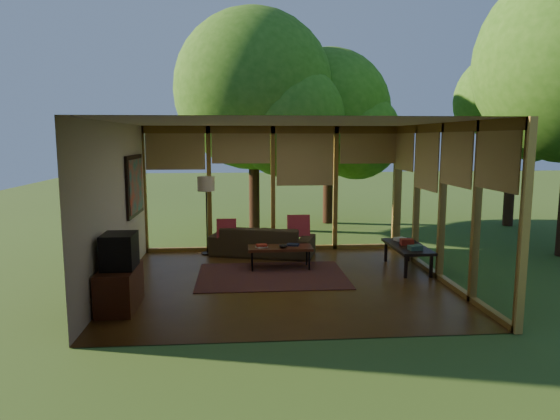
{
  "coord_description": "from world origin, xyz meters",
  "views": [
    {
      "loc": [
        -0.73,
        -8.25,
        2.45
      ],
      "look_at": [
        0.0,
        0.7,
        1.15
      ],
      "focal_mm": 32.0,
      "sensor_mm": 36.0,
      "label": 1
    }
  ],
  "objects": [
    {
      "name": "ct_book_lower",
      "position": [
        -0.33,
        0.82,
        0.44
      ],
      "size": [
        0.24,
        0.21,
        0.03
      ],
      "primitive_type": "cube",
      "rotation": [
        0.0,
        0.0,
        0.42
      ],
      "color": "beige",
      "rests_on": "coffee_table"
    },
    {
      "name": "tree_far",
      "position": [
        6.47,
        5.07,
        3.42
      ],
      "size": [
        2.64,
        2.64,
        4.76
      ],
      "color": "#351E13",
      "rests_on": "ground"
    },
    {
      "name": "ct_book_side",
      "position": [
        0.27,
        0.95,
        0.44
      ],
      "size": [
        0.26,
        0.22,
        0.03
      ],
      "primitive_type": "cube",
      "rotation": [
        0.0,
        0.0,
        -0.29
      ],
      "color": "#151C30",
      "rests_on": "coffee_table"
    },
    {
      "name": "wall_painting",
      "position": [
        -2.71,
        1.4,
        1.55
      ],
      "size": [
        0.06,
        1.35,
        1.15
      ],
      "color": "black",
      "rests_on": "wall_left"
    },
    {
      "name": "tree_nw",
      "position": [
        -0.33,
        5.1,
        3.68
      ],
      "size": [
        4.16,
        4.16,
        5.77
      ],
      "color": "#351E13",
      "rests_on": "ground"
    },
    {
      "name": "side_console",
      "position": [
        2.4,
        0.66,
        0.41
      ],
      "size": [
        0.6,
        1.4,
        0.46
      ],
      "color": "black",
      "rests_on": "floor"
    },
    {
      "name": "console_book_a",
      "position": [
        2.4,
        0.26,
        0.5
      ],
      "size": [
        0.25,
        0.2,
        0.08
      ],
      "primitive_type": "cube",
      "rotation": [
        0.0,
        0.0,
        0.18
      ],
      "color": "#376157",
      "rests_on": "side_console"
    },
    {
      "name": "media_cabinet",
      "position": [
        -2.47,
        -1.13,
        0.3
      ],
      "size": [
        0.5,
        1.0,
        0.6
      ],
      "primitive_type": "cube",
      "color": "#512516",
      "rests_on": "floor"
    },
    {
      "name": "tree_ne",
      "position": [
        1.82,
        5.99,
        3.2
      ],
      "size": [
        3.49,
        3.49,
        4.95
      ],
      "color": "#351E13",
      "rests_on": "ground"
    },
    {
      "name": "sofa",
      "position": [
        -0.25,
        2.0,
        0.31
      ],
      "size": [
        2.27,
        1.41,
        0.62
      ],
      "primitive_type": "imported",
      "rotation": [
        0.0,
        0.0,
        2.85
      ],
      "color": "#3E321F",
      "rests_on": "floor"
    },
    {
      "name": "floor_lamp",
      "position": [
        -1.42,
        2.19,
        1.41
      ],
      "size": [
        0.36,
        0.36,
        1.65
      ],
      "color": "black",
      "rests_on": "floor"
    },
    {
      "name": "floor",
      "position": [
        0.0,
        0.0,
        0.0
      ],
      "size": [
        5.5,
        5.5,
        0.0
      ],
      "primitive_type": "plane",
      "color": "#593917",
      "rests_on": "ground"
    },
    {
      "name": "exterior_lawn",
      "position": [
        8.0,
        8.0,
        -0.01
      ],
      "size": [
        40.0,
        40.0,
        0.0
      ],
      "primitive_type": "plane",
      "color": "#3A5B22",
      "rests_on": "ground"
    },
    {
      "name": "wall_front",
      "position": [
        0.0,
        -2.5,
        1.35
      ],
      "size": [
        5.5,
        0.04,
        2.7
      ],
      "primitive_type": "cube",
      "color": "beige",
      "rests_on": "ground"
    },
    {
      "name": "window_wall_right",
      "position": [
        2.75,
        0.0,
        1.35
      ],
      "size": [
        0.12,
        5.0,
        2.7
      ],
      "primitive_type": "cube",
      "color": "olive",
      "rests_on": "ground"
    },
    {
      "name": "coffee_table",
      "position": [
        0.02,
        0.87,
        0.39
      ],
      "size": [
        1.2,
        0.5,
        0.43
      ],
      "color": "#512516",
      "rests_on": "floor"
    },
    {
      "name": "television",
      "position": [
        -2.45,
        -1.13,
        0.85
      ],
      "size": [
        0.45,
        0.55,
        0.5
      ],
      "primitive_type": "cube",
      "color": "black",
      "rests_on": "media_cabinet"
    },
    {
      "name": "pillow_left",
      "position": [
        -1.0,
        1.95,
        0.58
      ],
      "size": [
        0.4,
        0.22,
        0.42
      ],
      "primitive_type": "cube",
      "rotation": [
        -0.21,
        0.0,
        0.0
      ],
      "color": "maroon",
      "rests_on": "sofa"
    },
    {
      "name": "ct_book_upper",
      "position": [
        -0.33,
        0.82,
        0.47
      ],
      "size": [
        0.21,
        0.16,
        0.03
      ],
      "primitive_type": "cube",
      "rotation": [
        0.0,
        0.0,
        0.08
      ],
      "color": "maroon",
      "rests_on": "coffee_table"
    },
    {
      "name": "window_wall_back",
      "position": [
        0.0,
        2.5,
        1.35
      ],
      "size": [
        5.5,
        0.12,
        2.7
      ],
      "primitive_type": "cube",
      "color": "olive",
      "rests_on": "ground"
    },
    {
      "name": "rug",
      "position": [
        -0.17,
        0.38,
        0.01
      ],
      "size": [
        2.63,
        1.86,
        0.01
      ],
      "primitive_type": "cube",
      "color": "brown",
      "rests_on": "floor"
    },
    {
      "name": "ct_bowl",
      "position": [
        0.07,
        0.77,
        0.46
      ],
      "size": [
        0.16,
        0.16,
        0.07
      ],
      "primitive_type": "ellipsoid",
      "color": "black",
      "rests_on": "coffee_table"
    },
    {
      "name": "console_book_c",
      "position": [
        2.4,
        1.11,
        0.48
      ],
      "size": [
        0.25,
        0.22,
        0.06
      ],
      "primitive_type": "cube",
      "rotation": [
        0.0,
        0.0,
        0.36
      ],
      "color": "beige",
      "rests_on": "side_console"
    },
    {
      "name": "ceiling",
      "position": [
        0.0,
        0.0,
        2.7
      ],
      "size": [
        5.5,
        5.5,
        0.0
      ],
      "primitive_type": "plane",
      "rotation": [
        3.14,
        0.0,
        0.0
      ],
      "color": "silver",
      "rests_on": "ground"
    },
    {
      "name": "pillow_right",
      "position": [
        0.5,
        1.95,
        0.61
      ],
      "size": [
        0.46,
        0.25,
        0.49
      ],
      "primitive_type": "cube",
      "rotation": [
        -0.21,
        0.0,
        0.0
      ],
      "color": "maroon",
      "rests_on": "sofa"
    },
    {
      "name": "console_book_b",
      "position": [
        2.4,
        0.71,
        0.51
      ],
      "size": [
        0.25,
        0.19,
        0.11
      ],
      "primitive_type": "cube",
      "rotation": [
        0.0,
        0.0,
        -0.09
      ],
      "color": "maroon",
      "rests_on": "side_console"
    },
    {
      "name": "wall_left",
      "position": [
        -2.75,
        0.0,
        1.35
      ],
      "size": [
        0.04,
        5.0,
        2.7
      ],
      "primitive_type": "cube",
      "color": "beige",
      "rests_on": "ground"
    }
  ]
}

